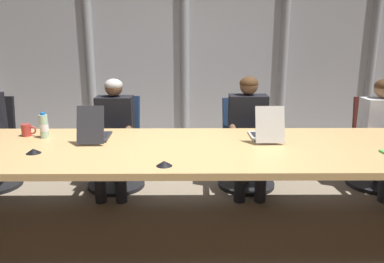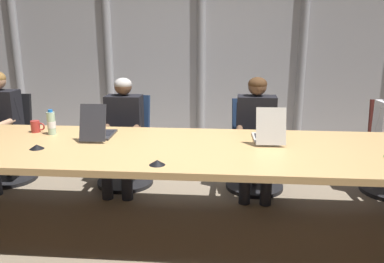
# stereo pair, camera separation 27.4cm
# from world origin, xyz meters

# --- Properties ---
(ground_plane) EXTENTS (13.24, 13.24, 0.00)m
(ground_plane) POSITION_xyz_m (0.00, 0.00, 0.00)
(ground_plane) COLOR #7F705B
(conference_table) EXTENTS (4.81, 1.19, 0.73)m
(conference_table) POSITION_xyz_m (0.00, 0.00, 0.60)
(conference_table) COLOR tan
(conference_table) RESTS_ON ground_plane
(curtain_backdrop) EXTENTS (6.62, 0.17, 3.09)m
(curtain_backdrop) POSITION_xyz_m (0.00, 2.59, 1.55)
(curtain_backdrop) COLOR #B2B2B7
(curtain_backdrop) RESTS_ON ground_plane
(laptop_left_mid) EXTENTS (0.23, 0.42, 0.31)m
(laptop_left_mid) POSITION_xyz_m (-0.71, 0.20, 0.79)
(laptop_left_mid) COLOR #2D2D33
(laptop_left_mid) RESTS_ON conference_table
(laptop_center) EXTENTS (0.24, 0.41, 0.30)m
(laptop_center) POSITION_xyz_m (0.71, 0.21, 0.79)
(laptop_center) COLOR beige
(laptop_center) RESTS_ON conference_table
(office_chair_left_end) EXTENTS (0.60, 0.60, 0.93)m
(office_chair_left_end) POSITION_xyz_m (-2.04, 1.01, 0.35)
(office_chair_left_end) COLOR black
(office_chair_left_end) RESTS_ON ground_plane
(office_chair_left_mid) EXTENTS (0.60, 0.60, 0.94)m
(office_chair_left_mid) POSITION_xyz_m (-0.70, 1.01, 0.35)
(office_chair_left_mid) COLOR navy
(office_chair_left_mid) RESTS_ON ground_plane
(office_chair_center) EXTENTS (0.60, 0.60, 0.92)m
(office_chair_center) POSITION_xyz_m (0.67, 1.01, 0.35)
(office_chair_center) COLOR navy
(office_chair_center) RESTS_ON ground_plane
(person_left_mid) EXTENTS (0.38, 0.55, 1.15)m
(person_left_mid) POSITION_xyz_m (-0.68, 0.85, 0.65)
(person_left_mid) COLOR black
(person_left_mid) RESTS_ON ground_plane
(person_center) EXTENTS (0.41, 0.55, 1.17)m
(person_center) POSITION_xyz_m (0.67, 0.86, 0.66)
(person_center) COLOR black
(person_center) RESTS_ON ground_plane
(water_bottle_primary) EXTENTS (0.07, 0.07, 0.22)m
(water_bottle_primary) POSITION_xyz_m (-1.16, 0.27, 0.83)
(water_bottle_primary) COLOR #ADD1B2
(water_bottle_primary) RESTS_ON conference_table
(coffee_mug_near) EXTENTS (0.13, 0.08, 0.10)m
(coffee_mug_near) POSITION_xyz_m (-1.33, 0.33, 0.78)
(coffee_mug_near) COLOR #B2332D
(coffee_mug_near) RESTS_ON conference_table
(conference_mic_middle) EXTENTS (0.11, 0.11, 0.03)m
(conference_mic_middle) POSITION_xyz_m (-0.10, -0.45, 0.75)
(conference_mic_middle) COLOR black
(conference_mic_middle) RESTS_ON conference_table
(conference_mic_right_side) EXTENTS (0.11, 0.11, 0.03)m
(conference_mic_right_side) POSITION_xyz_m (-1.08, -0.16, 0.75)
(conference_mic_right_side) COLOR black
(conference_mic_right_side) RESTS_ON conference_table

